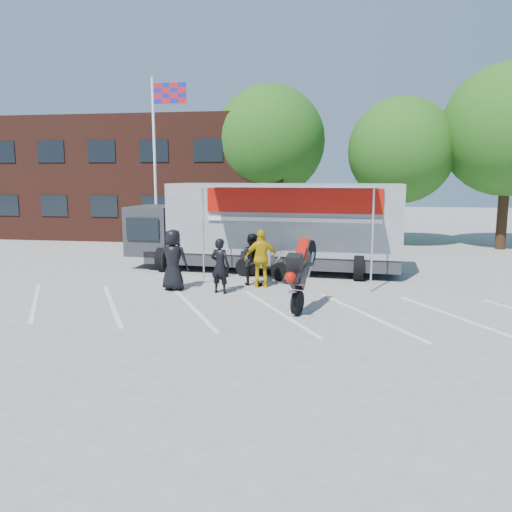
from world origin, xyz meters
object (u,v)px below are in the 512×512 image
(tree_right, at_px, (509,130))
(transporter_truck, at_px, (271,271))
(flagpole, at_px, (160,145))
(stunt_bike_rider, at_px, (306,309))
(tree_left, at_px, (270,141))
(parked_motorcycle, at_px, (262,278))
(spectator_leather_b, at_px, (220,266))
(tree_mid, at_px, (401,151))
(spectator_hivis, at_px, (261,258))
(spectator_leather_c, at_px, (251,259))
(spectator_leather_a, at_px, (173,260))

(tree_right, relative_size, transporter_truck, 0.86)
(flagpole, distance_m, stunt_bike_rider, 12.32)
(tree_left, distance_m, parked_motorcycle, 12.11)
(spectator_leather_b, bearing_deg, flagpole, -43.39)
(stunt_bike_rider, bearing_deg, flagpole, 145.74)
(tree_mid, xyz_separation_m, stunt_bike_rider, (-4.05, -13.62, -4.94))
(flagpole, xyz_separation_m, transporter_truck, (5.53, -3.19, -5.05))
(spectator_hivis, bearing_deg, tree_left, -99.60)
(stunt_bike_rider, xyz_separation_m, spectator_leather_c, (-2.02, 2.86, 0.88))
(spectator_leather_a, xyz_separation_m, spectator_leather_b, (1.59, -0.20, -0.12))
(spectator_leather_a, distance_m, spectator_hivis, 2.87)
(parked_motorcycle, bearing_deg, spectator_hivis, -147.71)
(parked_motorcycle, distance_m, spectator_leather_b, 2.77)
(stunt_bike_rider, bearing_deg, tree_mid, 89.35)
(tree_mid, bearing_deg, parked_motorcycle, -121.22)
(stunt_bike_rider, height_order, spectator_leather_a, spectator_leather_a)
(flagpole, distance_m, parked_motorcycle, 8.74)
(spectator_hivis, bearing_deg, flagpole, -63.45)
(tree_mid, distance_m, stunt_bike_rider, 15.05)
(tree_right, distance_m, spectator_leather_b, 17.33)
(tree_left, height_order, parked_motorcycle, tree_left)
(transporter_truck, bearing_deg, tree_right, 40.04)
(parked_motorcycle, height_order, spectator_leather_c, spectator_leather_c)
(tree_mid, bearing_deg, spectator_leather_c, -119.41)
(spectator_hivis, bearing_deg, parked_motorcycle, -97.73)
(flagpole, distance_m, tree_left, 7.37)
(parked_motorcycle, distance_m, spectator_leather_c, 1.40)
(stunt_bike_rider, height_order, spectator_leather_c, spectator_leather_c)
(spectator_leather_c, height_order, spectator_hivis, spectator_hivis)
(parked_motorcycle, xyz_separation_m, spectator_leather_a, (-2.55, -2.25, 0.99))
(transporter_truck, height_order, spectator_leather_a, spectator_leather_a)
(flagpole, xyz_separation_m, spectator_leather_c, (5.18, -5.77, -4.18))
(spectator_leather_c, bearing_deg, tree_mid, -112.18)
(transporter_truck, xyz_separation_m, spectator_leather_a, (-2.70, -3.75, 0.99))
(parked_motorcycle, bearing_deg, stunt_bike_rider, -130.93)
(flagpole, bearing_deg, spectator_hivis, -47.58)
(stunt_bike_rider, distance_m, spectator_leather_a, 4.79)
(transporter_truck, bearing_deg, flagpole, 154.37)
(flagpole, height_order, parked_motorcycle, flagpole)
(tree_right, bearing_deg, spectator_leather_c, -137.15)
(tree_left, relative_size, stunt_bike_rider, 4.01)
(tree_right, xyz_separation_m, spectator_hivis, (-10.67, -10.60, -4.91))
(transporter_truck, distance_m, spectator_hivis, 3.06)
(tree_right, distance_m, transporter_truck, 14.44)
(spectator_leather_a, height_order, spectator_hivis, spectator_leather_a)
(spectator_leather_b, bearing_deg, transporter_truck, -90.93)
(spectator_leather_c, bearing_deg, spectator_leather_b, 68.10)
(transporter_truck, xyz_separation_m, stunt_bike_rider, (1.67, -5.43, 0.00))
(flagpole, distance_m, spectator_leather_c, 8.80)
(spectator_leather_a, height_order, spectator_leather_b, spectator_leather_a)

